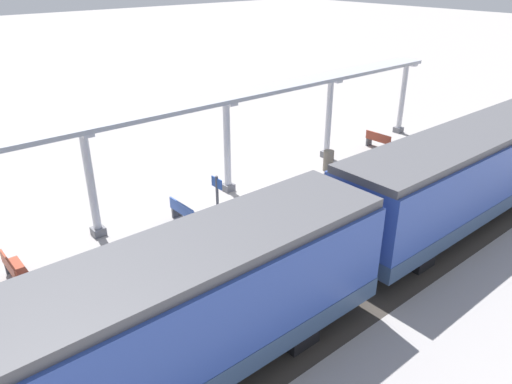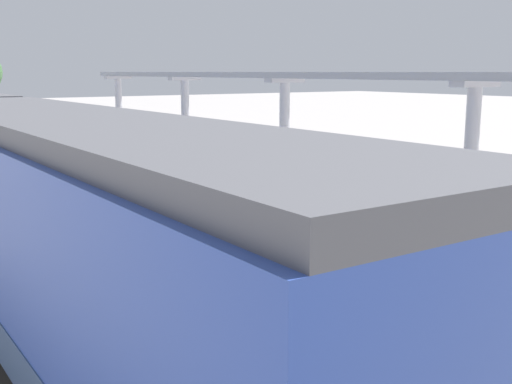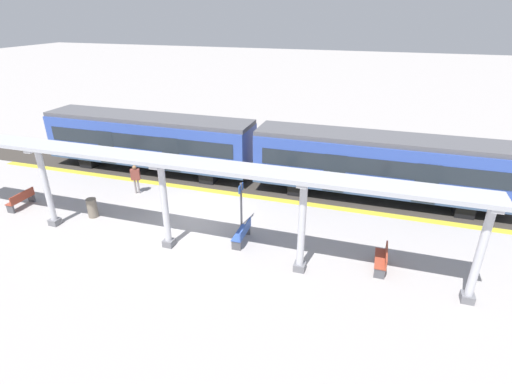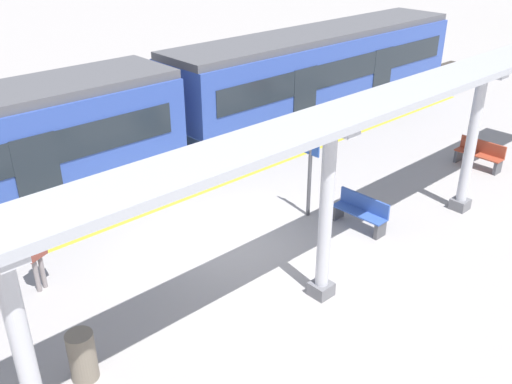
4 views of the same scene
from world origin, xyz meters
TOP-DOWN VIEW (x-y plane):
  - ground_plane at (0.00, 0.00)m, footprint 176.00×176.00m
  - tactile_edge_strip at (-2.99, 0.00)m, footprint 0.47×30.32m
  - trackbed at (-4.83, 0.00)m, footprint 3.20×42.32m
  - train_near_carriage at (-4.82, -5.40)m, footprint 2.65×13.19m
  - train_far_carriage at (-4.82, 8.37)m, footprint 2.65×13.19m
  - canopy_pillar_second at (2.78, -6.06)m, footprint 1.10×0.44m
  - canopy_pillar_third at (2.78, 0.02)m, footprint 1.10×0.44m
  - canopy_pillar_fourth at (2.78, 5.77)m, footprint 1.10×0.44m
  - canopy_pillar_fifth at (2.78, 11.75)m, footprint 1.10×0.44m
  - canopy_beam at (2.78, -0.16)m, footprint 1.20×24.62m
  - bench_near_end at (1.82, -8.99)m, footprint 1.51×0.47m
  - bench_mid_platform at (1.52, 2.96)m, footprint 1.51×0.47m
  - bench_far_end at (1.69, 8.83)m, footprint 1.50×0.45m
  - trash_bin at (1.56, -4.84)m, footprint 0.48×0.48m
  - platform_info_sign at (0.17, 2.43)m, footprint 0.56×0.10m
  - passenger_waiting_near_edge at (-1.47, -4.30)m, footprint 0.37×0.52m

SIDE VIEW (x-z plane):
  - ground_plane at x=0.00m, z-range 0.00..0.00m
  - trackbed at x=-4.83m, z-range 0.00..0.01m
  - tactile_edge_strip at x=-2.99m, z-range 0.00..0.01m
  - bench_near_end at x=1.82m, z-range 0.01..0.87m
  - bench_mid_platform at x=1.52m, z-range 0.01..0.87m
  - bench_far_end at x=1.69m, z-range 0.01..0.87m
  - trash_bin at x=1.56m, z-range 0.00..0.96m
  - passenger_waiting_near_edge at x=-1.47m, z-range 0.21..1.86m
  - platform_info_sign at x=0.17m, z-range 0.23..2.43m
  - train_near_carriage at x=-4.82m, z-range 0.09..3.57m
  - train_far_carriage at x=-4.82m, z-range 0.09..3.57m
  - canopy_pillar_second at x=2.78m, z-range 0.03..3.90m
  - canopy_pillar_third at x=2.78m, z-range 0.03..3.90m
  - canopy_pillar_fourth at x=2.78m, z-range 0.03..3.90m
  - canopy_pillar_fifth at x=2.78m, z-range 0.03..3.90m
  - canopy_beam at x=2.78m, z-range 3.88..4.04m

